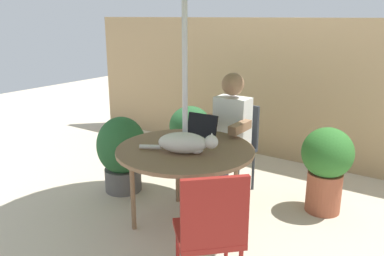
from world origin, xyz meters
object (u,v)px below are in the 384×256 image
Objects in this scene: patio_table at (185,154)px; potted_plant_corner at (122,152)px; chair_empty at (211,228)px; person_seated at (229,128)px; potted_plant_by_chair at (326,164)px; potted_plant_near_fence at (190,131)px; chair_occupied at (236,141)px; cat at (186,143)px; laptop at (199,132)px.

potted_plant_corner reaches higher than patio_table.
person_seated reaches higher than chair_empty.
patio_table is at bearing 134.27° from chair_empty.
potted_plant_by_chair is (0.92, 0.19, -0.23)m from person_seated.
chair_empty reaches higher than potted_plant_near_fence.
potted_plant_corner is at bearing 167.47° from patio_table.
cat is (0.08, -0.99, 0.26)m from chair_occupied.
person_seated is (-0.69, 1.45, 0.17)m from chair_empty.
person_seated is at bearing 84.39° from laptop.
potted_plant_by_chair is (0.96, 0.65, -0.30)m from laptop.
potted_plant_near_fence is 0.92× the size of potted_plant_corner.
cat is at bearing -56.66° from potted_plant_near_fence.
cat is 1.13m from potted_plant_corner.
chair_occupied is at bearing -22.89° from potted_plant_near_fence.
potted_plant_near_fence is 1.74m from potted_plant_by_chair.
potted_plant_by_chair is (0.92, 0.03, -0.06)m from chair_occupied.
chair_empty is 1.14× the size of potted_plant_corner.
potted_plant_corner is (-0.15, -1.02, 0.00)m from potted_plant_near_fence.
laptop reaches higher than potted_plant_near_fence.
person_seated is 1.57× the size of potted_plant_corner.
potted_plant_corner is (-0.95, -0.53, -0.28)m from person_seated.
potted_plant_near_fence is (-0.80, 0.49, -0.28)m from person_seated.
potted_plant_corner is (-1.02, 0.31, -0.37)m from cat.
chair_empty is 1.65m from potted_plant_by_chair.
person_seated is at bearing 90.00° from patio_table.
potted_plant_by_chair is at bearing 50.43° from cat.
chair_empty reaches higher than cat.
potted_plant_corner is (-0.90, -0.07, -0.34)m from laptop.
patio_table is 0.30m from laptop.
cat is at bearing -71.93° from laptop.
person_seated reaches higher than laptop.
potted_plant_by_chair is at bearing 33.91° from laptop.
person_seated reaches higher than potted_plant_corner.
laptop is 1.20m from potted_plant_by_chair.
potted_plant_by_chair is at bearing 45.18° from patio_table.
laptop is (-0.05, 0.28, 0.11)m from patio_table.
chair_empty is 0.91m from cat.
chair_occupied is 1.00× the size of chair_empty.
potted_plant_near_fence is 1.03m from potted_plant_corner.
potted_plant_near_fence is at bearing 81.72° from potted_plant_corner.
potted_plant_by_chair is (0.23, 1.63, -0.06)m from chair_empty.
patio_table is 0.93× the size of person_seated.
cat reaches higher than patio_table.
cat reaches higher than potted_plant_corner.
cat is at bearing -129.57° from potted_plant_by_chair.
potted_plant_near_fence is (-1.49, 1.94, -0.11)m from chair_empty.
cat is (0.08, -0.83, 0.09)m from person_seated.
cat is at bearing -16.65° from potted_plant_corner.
potted_plant_corner is (-1.87, -0.71, -0.05)m from potted_plant_by_chair.
patio_table is at bearing 128.52° from cat.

